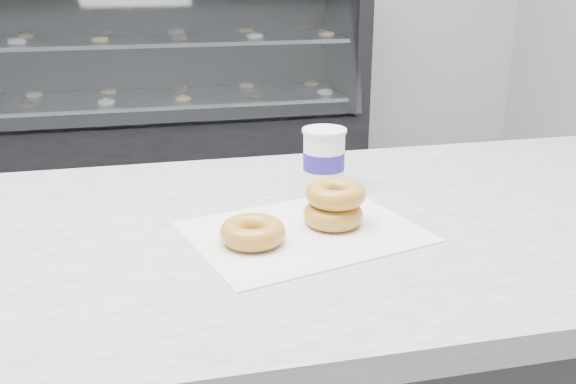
# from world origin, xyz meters

# --- Properties ---
(display_case) EXTENTS (2.40, 0.74, 1.25)m
(display_case) POSITION_xyz_m (0.00, 2.12, 0.49)
(display_case) COLOR black
(display_case) RESTS_ON ground
(wax_paper) EXTENTS (0.40, 0.34, 0.00)m
(wax_paper) POSITION_xyz_m (0.21, -0.64, 0.90)
(wax_paper) COLOR silver
(wax_paper) RESTS_ON counter
(donut_single) EXTENTS (0.12, 0.12, 0.03)m
(donut_single) POSITION_xyz_m (0.13, -0.67, 0.92)
(donut_single) COLOR gold
(donut_single) RESTS_ON wax_paper
(donut_stack) EXTENTS (0.13, 0.13, 0.07)m
(donut_stack) POSITION_xyz_m (0.26, -0.62, 0.93)
(donut_stack) COLOR gold
(donut_stack) RESTS_ON wax_paper
(coffee_cup) EXTENTS (0.10, 0.10, 0.11)m
(coffee_cup) POSITION_xyz_m (0.30, -0.44, 0.96)
(coffee_cup) COLOR white
(coffee_cup) RESTS_ON counter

